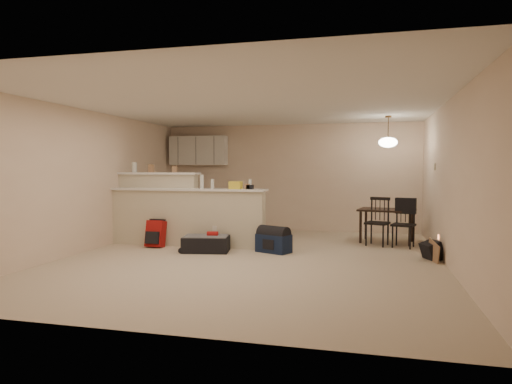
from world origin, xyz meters
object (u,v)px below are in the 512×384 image
(dining_chair_far, at_px, (403,223))
(suitcase, at_px, (206,244))
(navy_duffel, at_px, (274,243))
(dining_chair_near, at_px, (377,222))
(black_daypack, at_px, (432,251))
(dining_table, at_px, (387,213))
(pendant_lamp, at_px, (388,142))
(red_backpack, at_px, (156,234))

(dining_chair_far, bearing_deg, suitcase, -142.49)
(dining_chair_far, height_order, navy_duffel, dining_chair_far)
(dining_chair_near, relative_size, black_daypack, 2.84)
(dining_chair_near, bearing_deg, dining_chair_far, 6.01)
(navy_duffel, height_order, black_daypack, navy_duffel)
(navy_duffel, bearing_deg, dining_chair_far, 48.92)
(dining_chair_far, relative_size, navy_duffel, 1.53)
(dining_chair_far, distance_m, navy_duffel, 2.49)
(dining_table, distance_m, navy_duffel, 2.56)
(dining_table, xyz_separation_m, pendant_lamp, (-0.00, 0.00, 1.41))
(dining_table, xyz_separation_m, dining_chair_far, (0.28, -0.52, -0.14))
(dining_chair_near, xyz_separation_m, navy_duffel, (-1.77, -1.17, -0.30))
(pendant_lamp, distance_m, black_daypack, 2.52)
(pendant_lamp, bearing_deg, suitcase, -149.98)
(pendant_lamp, xyz_separation_m, red_backpack, (-4.21, -1.58, -1.74))
(dining_chair_far, bearing_deg, red_backpack, -149.87)
(dining_table, height_order, red_backpack, dining_table)
(pendant_lamp, bearing_deg, red_backpack, -159.39)
(dining_table, bearing_deg, dining_chair_near, -104.68)
(dining_chair_near, height_order, suitcase, dining_chair_near)
(dining_table, xyz_separation_m, navy_duffel, (-1.96, -1.58, -0.43))
(dining_chair_far, distance_m, suitcase, 3.66)
(red_backpack, xyz_separation_m, black_daypack, (4.86, 0.00, -0.10))
(dining_chair_far, relative_size, red_backpack, 1.83)
(dining_chair_near, relative_size, navy_duffel, 1.57)
(suitcase, height_order, black_daypack, black_daypack)
(dining_table, relative_size, black_daypack, 3.62)
(suitcase, relative_size, navy_duffel, 1.37)
(dining_chair_near, xyz_separation_m, black_daypack, (0.84, -1.17, -0.32))
(dining_chair_near, bearing_deg, pendant_lamp, 83.69)
(dining_chair_far, bearing_deg, dining_table, 134.97)
(dining_table, xyz_separation_m, red_backpack, (-4.21, -1.58, -0.34))
(pendant_lamp, height_order, black_daypack, pendant_lamp)
(dining_chair_far, distance_m, black_daypack, 1.17)
(pendant_lamp, bearing_deg, dining_table, 0.00)
(dining_chair_near, relative_size, dining_chair_far, 1.02)
(dining_table, distance_m, dining_chair_far, 0.60)
(dining_table, height_order, dining_chair_near, dining_chair_near)
(pendant_lamp, relative_size, dining_chair_far, 0.69)
(navy_duffel, bearing_deg, suitcase, -145.71)
(red_backpack, height_order, black_daypack, red_backpack)
(red_backpack, bearing_deg, dining_chair_near, 17.64)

